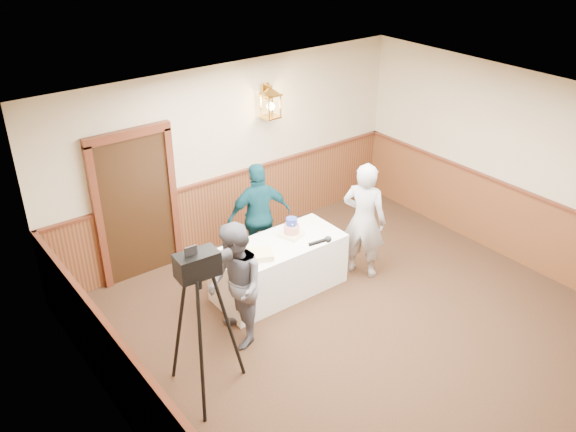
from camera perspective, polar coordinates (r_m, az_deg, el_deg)
name	(u,v)px	position (r m, az deg, el deg)	size (l,w,h in m)	color
ground	(394,354)	(7.59, 9.87, -12.59)	(7.00, 7.00, 0.00)	#331F13
room_shell	(372,230)	(6.94, 7.89, -1.30)	(6.02, 7.02, 2.81)	beige
display_table	(279,267)	(8.33, -0.83, -4.80)	(1.80, 0.80, 0.75)	white
tiered_cake	(292,229)	(8.24, 0.35, -1.24)	(0.34, 0.34, 0.27)	#FFF1BF
sheet_cake_yellow	(257,255)	(7.81, -2.88, -3.66)	(0.38, 0.29, 0.08)	#F7DC93
sheet_cake_green	(230,256)	(7.82, -5.42, -3.77)	(0.31, 0.24, 0.07)	#B3E19F
interviewer	(236,286)	(7.23, -4.93, -6.54)	(1.48, 0.93, 1.60)	#555660
baker	(364,220)	(8.53, 7.12, -0.40)	(0.63, 0.41, 1.71)	#A5A6AA
assistant_p	(259,216)	(8.69, -2.70, -0.01)	(0.94, 0.39, 1.61)	#0E3C49
tv_camera_rig	(203,332)	(6.59, -7.96, -10.73)	(0.70, 0.65, 1.77)	black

